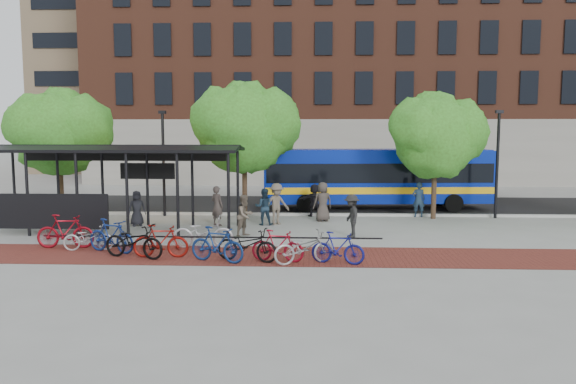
{
  "coord_description": "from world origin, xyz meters",
  "views": [
    {
      "loc": [
        0.29,
        -23.36,
        4.18
      ],
      "look_at": [
        -0.77,
        0.05,
        1.6
      ],
      "focal_mm": 35.0,
      "sensor_mm": 36.0,
      "label": 1
    }
  ],
  "objects_px": {
    "tree_c": "(437,133)",
    "bike_10": "(304,247)",
    "bus_shelter": "(110,159)",
    "bike_5": "(161,241)",
    "bike_3": "(111,236)",
    "bike_8": "(247,245)",
    "bike_1": "(65,231)",
    "pedestrian_8": "(245,215)",
    "pedestrian_0": "(137,208)",
    "pedestrian_1": "(217,206)",
    "lamp_post_left": "(163,160)",
    "pedestrian_6": "(323,202)",
    "tree_b": "(246,124)",
    "bike_9": "(278,246)",
    "lamp_post_right": "(497,161)",
    "pedestrian_3": "(277,204)",
    "bike_7": "(217,245)",
    "bike_2": "(89,238)",
    "bike_4": "(134,241)",
    "bike_6": "(203,232)",
    "pedestrian_2": "(264,207)",
    "pedestrian_5": "(314,200)",
    "pedestrian_9": "(352,216)",
    "tree_a": "(61,129)",
    "pedestrian_7": "(419,200)",
    "bus": "(376,175)",
    "bike_11": "(338,248)"
  },
  "relations": [
    {
      "from": "pedestrian_5",
      "to": "tree_a",
      "type": "bearing_deg",
      "value": -8.84
    },
    {
      "from": "bike_4",
      "to": "bike_10",
      "type": "xyz_separation_m",
      "value": [
        5.59,
        -0.54,
        -0.04
      ]
    },
    {
      "from": "bike_7",
      "to": "pedestrian_0",
      "type": "bearing_deg",
      "value": 56.41
    },
    {
      "from": "bike_10",
      "to": "pedestrian_8",
      "type": "height_order",
      "value": "pedestrian_8"
    },
    {
      "from": "pedestrian_3",
      "to": "pedestrian_5",
      "type": "relative_size",
      "value": 1.16
    },
    {
      "from": "pedestrian_1",
      "to": "pedestrian_8",
      "type": "bearing_deg",
      "value": 155.83
    },
    {
      "from": "lamp_post_right",
      "to": "pedestrian_6",
      "type": "distance_m",
      "value": 8.57
    },
    {
      "from": "bike_1",
      "to": "pedestrian_2",
      "type": "relative_size",
      "value": 1.25
    },
    {
      "from": "pedestrian_7",
      "to": "bike_7",
      "type": "bearing_deg",
      "value": 51.42
    },
    {
      "from": "lamp_post_left",
      "to": "bike_5",
      "type": "height_order",
      "value": "lamp_post_left"
    },
    {
      "from": "pedestrian_0",
      "to": "tree_c",
      "type": "bearing_deg",
      "value": -14.61
    },
    {
      "from": "tree_a",
      "to": "pedestrian_0",
      "type": "relative_size",
      "value": 3.99
    },
    {
      "from": "tree_a",
      "to": "bike_7",
      "type": "bearing_deg",
      "value": -45.53
    },
    {
      "from": "bike_1",
      "to": "pedestrian_9",
      "type": "distance_m",
      "value": 10.63
    },
    {
      "from": "tree_c",
      "to": "bike_10",
      "type": "relative_size",
      "value": 2.97
    },
    {
      "from": "pedestrian_2",
      "to": "pedestrian_3",
      "type": "relative_size",
      "value": 0.88
    },
    {
      "from": "pedestrian_8",
      "to": "tree_b",
      "type": "bearing_deg",
      "value": 41.36
    },
    {
      "from": "bike_6",
      "to": "bike_2",
      "type": "bearing_deg",
      "value": 93.92
    },
    {
      "from": "bike_9",
      "to": "lamp_post_right",
      "type": "bearing_deg",
      "value": -34.98
    },
    {
      "from": "bus_shelter",
      "to": "bike_5",
      "type": "xyz_separation_m",
      "value": [
        3.41,
        -4.94,
        -2.45
      ]
    },
    {
      "from": "bike_4",
      "to": "tree_b",
      "type": "bearing_deg",
      "value": -0.14
    },
    {
      "from": "bike_3",
      "to": "bike_8",
      "type": "height_order",
      "value": "bike_3"
    },
    {
      "from": "tree_b",
      "to": "bike_6",
      "type": "height_order",
      "value": "tree_b"
    },
    {
      "from": "pedestrian_5",
      "to": "pedestrian_9",
      "type": "relative_size",
      "value": 0.94
    },
    {
      "from": "tree_a",
      "to": "bike_10",
      "type": "xyz_separation_m",
      "value": [
        11.92,
        -9.41,
        -3.72
      ]
    },
    {
      "from": "pedestrian_5",
      "to": "bike_3",
      "type": "bearing_deg",
      "value": 39.83
    },
    {
      "from": "bike_1",
      "to": "pedestrian_8",
      "type": "xyz_separation_m",
      "value": [
        6.1,
        2.6,
        0.22
      ]
    },
    {
      "from": "tree_b",
      "to": "bike_5",
      "type": "distance_m",
      "value": 9.77
    },
    {
      "from": "lamp_post_left",
      "to": "pedestrian_6",
      "type": "bearing_deg",
      "value": -9.4
    },
    {
      "from": "lamp_post_left",
      "to": "bike_9",
      "type": "xyz_separation_m",
      "value": [
        6.17,
        -9.42,
        -2.23
      ]
    },
    {
      "from": "tree_b",
      "to": "pedestrian_7",
      "type": "xyz_separation_m",
      "value": [
        8.29,
        0.45,
        -3.61
      ]
    },
    {
      "from": "pedestrian_3",
      "to": "bike_7",
      "type": "bearing_deg",
      "value": -132.53
    },
    {
      "from": "pedestrian_2",
      "to": "pedestrian_7",
      "type": "xyz_separation_m",
      "value": [
        7.27,
        2.65,
        0.03
      ]
    },
    {
      "from": "pedestrian_0",
      "to": "pedestrian_1",
      "type": "bearing_deg",
      "value": -21.71
    },
    {
      "from": "lamp_post_right",
      "to": "bike_10",
      "type": "xyz_separation_m",
      "value": [
        -8.98,
        -9.66,
        -2.22
      ]
    },
    {
      "from": "bus",
      "to": "bike_10",
      "type": "relative_size",
      "value": 6.0
    },
    {
      "from": "lamp_post_right",
      "to": "pedestrian_7",
      "type": "height_order",
      "value": "lamp_post_right"
    },
    {
      "from": "tree_b",
      "to": "bike_1",
      "type": "height_order",
      "value": "tree_b"
    },
    {
      "from": "lamp_post_right",
      "to": "bike_6",
      "type": "relative_size",
      "value": 2.38
    },
    {
      "from": "pedestrian_3",
      "to": "bike_4",
      "type": "bearing_deg",
      "value": -153.35
    },
    {
      "from": "tree_a",
      "to": "pedestrian_7",
      "type": "distance_m",
      "value": 17.63
    },
    {
      "from": "pedestrian_1",
      "to": "pedestrian_7",
      "type": "xyz_separation_m",
      "value": [
        9.32,
        2.87,
        -0.03
      ]
    },
    {
      "from": "bus",
      "to": "bike_1",
      "type": "relative_size",
      "value": 5.88
    },
    {
      "from": "bus",
      "to": "bike_1",
      "type": "distance_m",
      "value": 16.04
    },
    {
      "from": "bus",
      "to": "pedestrian_8",
      "type": "relative_size",
      "value": 7.23
    },
    {
      "from": "pedestrian_6",
      "to": "bike_2",
      "type": "bearing_deg",
      "value": 19.25
    },
    {
      "from": "bus_shelter",
      "to": "bike_5",
      "type": "height_order",
      "value": "bus_shelter"
    },
    {
      "from": "bike_11",
      "to": "pedestrian_2",
      "type": "relative_size",
      "value": 1.05
    },
    {
      "from": "tree_c",
      "to": "bus",
      "type": "bearing_deg",
      "value": 129.56
    },
    {
      "from": "bus",
      "to": "bike_6",
      "type": "bearing_deg",
      "value": -129.53
    }
  ]
}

